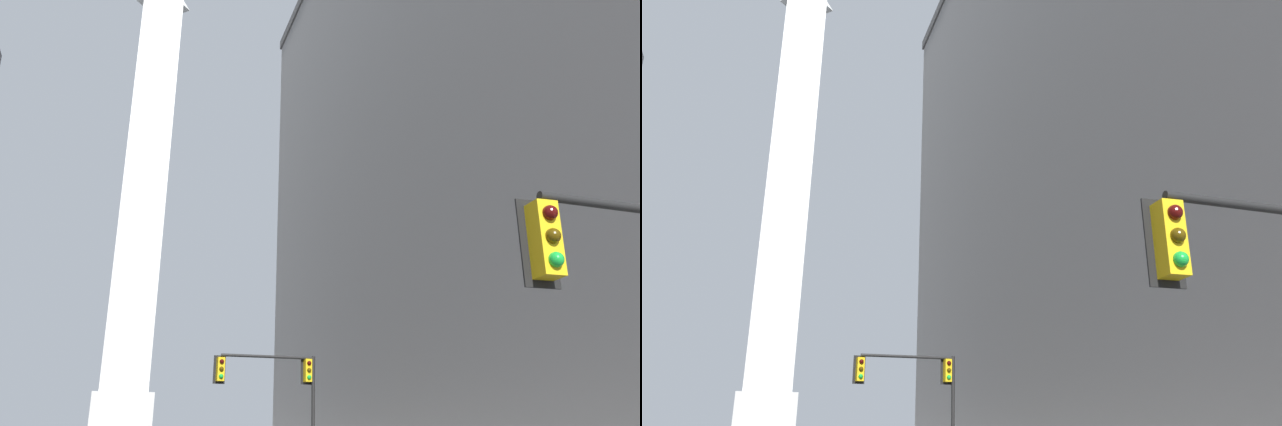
{
  "view_description": "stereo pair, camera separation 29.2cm",
  "coord_description": "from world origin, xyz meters",
  "views": [
    {
      "loc": [
        -1.14,
        -1.0,
        1.41
      ],
      "look_at": [
        14.13,
        46.81,
        19.49
      ],
      "focal_mm": 35.0,
      "sensor_mm": 36.0,
      "label": 1
    },
    {
      "loc": [
        -0.86,
        -1.09,
        1.41
      ],
      "look_at": [
        14.13,
        46.81,
        19.49
      ],
      "focal_mm": 35.0,
      "sensor_mm": 36.0,
      "label": 2
    }
  ],
  "objects": [
    {
      "name": "obelisk",
      "position": [
        0.0,
        82.55,
        33.81
      ],
      "size": [
        7.18,
        7.18,
        70.78
      ],
      "color": "silver",
      "rests_on": "ground_plane"
    },
    {
      "name": "traffic_light_mid_right",
      "position": [
        6.49,
        29.35,
        3.98
      ],
      "size": [
        5.13,
        0.53,
        5.22
      ],
      "color": "black",
      "rests_on": "ground_plane"
    },
    {
      "name": "building_right",
      "position": [
        26.35,
        27.5,
        19.74
      ],
      "size": [
        29.96,
        48.3,
        39.47
      ],
      "color": "gray",
      "rests_on": "ground_plane"
    }
  ]
}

